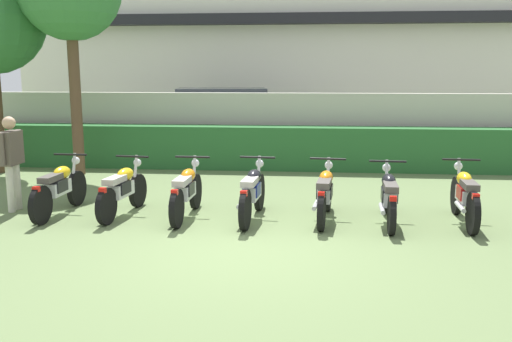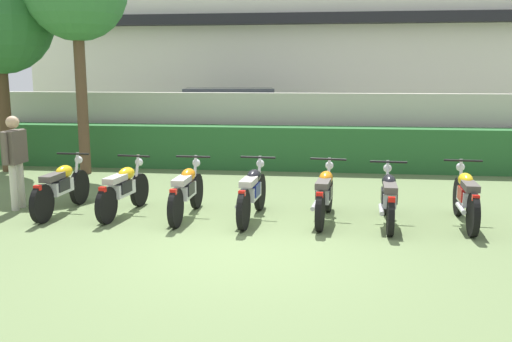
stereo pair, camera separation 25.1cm
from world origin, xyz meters
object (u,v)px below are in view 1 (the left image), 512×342
motorcycle_in_row_0 (59,188)px  motorcycle_in_row_2 (186,191)px  motorcycle_in_row_1 (122,189)px  inspector_person (11,156)px  motorcycle_in_row_4 (325,193)px  motorcycle_in_row_6 (465,195)px  motorcycle_in_row_3 (253,192)px  motorcycle_in_row_5 (389,196)px  parked_car (227,119)px

motorcycle_in_row_0 → motorcycle_in_row_2: size_ratio=1.03×
motorcycle_in_row_1 → inspector_person: size_ratio=1.10×
motorcycle_in_row_1 → motorcycle_in_row_0: bearing=98.5°
motorcycle_in_row_4 → motorcycle_in_row_6: 2.19m
motorcycle_in_row_4 → inspector_person: (-5.35, 0.15, 0.52)m
motorcycle_in_row_1 → motorcycle_in_row_6: size_ratio=0.95×
motorcycle_in_row_3 → motorcycle_in_row_5: motorcycle_in_row_3 is taller
motorcycle_in_row_2 → motorcycle_in_row_4: motorcycle_in_row_2 is taller
parked_car → motorcycle_in_row_1: parked_car is taller
motorcycle_in_row_2 → motorcycle_in_row_4: (2.27, 0.05, -0.00)m
motorcycle_in_row_2 → inspector_person: inspector_person is taller
motorcycle_in_row_6 → parked_car: bearing=35.2°
motorcycle_in_row_4 → motorcycle_in_row_5: size_ratio=0.99×
motorcycle_in_row_5 → motorcycle_in_row_4: bearing=88.7°
inspector_person → parked_car: bearing=72.4°
motorcycle_in_row_0 → motorcycle_in_row_5: size_ratio=1.04×
parked_car → motorcycle_in_row_1: size_ratio=2.63×
motorcycle_in_row_6 → inspector_person: (-7.55, 0.14, 0.51)m
motorcycle_in_row_1 → motorcycle_in_row_4: 3.37m
motorcycle_in_row_1 → motorcycle_in_row_5: motorcycle_in_row_1 is taller
parked_car → motorcycle_in_row_2: 8.26m
motorcycle_in_row_0 → inspector_person: size_ratio=1.18×
motorcycle_in_row_2 → motorcycle_in_row_5: (3.27, -0.04, -0.01)m
motorcycle_in_row_5 → inspector_person: 6.38m
parked_car → motorcycle_in_row_6: 9.60m
motorcycle_in_row_1 → motorcycle_in_row_4: motorcycle_in_row_4 is taller
motorcycle_in_row_0 → motorcycle_in_row_1: (1.08, 0.04, -0.01)m
motorcycle_in_row_4 → inspector_person: bearing=94.7°
parked_car → motorcycle_in_row_2: parked_car is taller
motorcycle_in_row_2 → motorcycle_in_row_4: size_ratio=1.02×
parked_car → motorcycle_in_row_5: size_ratio=2.55×
parked_car → motorcycle_in_row_3: 8.41m
motorcycle_in_row_0 → inspector_person: 1.05m
motorcycle_in_row_3 → motorcycle_in_row_2: bearing=94.3°
motorcycle_in_row_0 → inspector_person: inspector_person is taller
motorcycle_in_row_1 → motorcycle_in_row_3: motorcycle_in_row_3 is taller
motorcycle_in_row_6 → inspector_person: size_ratio=1.15×
parked_car → inspector_person: size_ratio=2.88×
parked_car → motorcycle_in_row_4: (2.81, -8.19, -0.49)m
motorcycle_in_row_0 → motorcycle_in_row_4: 4.45m
motorcycle_in_row_4 → parked_car: bearing=25.3°
parked_car → inspector_person: 8.43m
motorcycle_in_row_4 → motorcycle_in_row_6: bearing=-83.4°
parked_car → motorcycle_in_row_3: parked_car is taller
parked_car → motorcycle_in_row_4: bearing=-79.6°
motorcycle_in_row_3 → motorcycle_in_row_5: bearing=-86.2°
motorcycle_in_row_2 → motorcycle_in_row_0: bearing=91.4°
motorcycle_in_row_6 → motorcycle_in_row_0: bearing=94.1°
motorcycle_in_row_5 → inspector_person: inspector_person is taller
motorcycle_in_row_3 → motorcycle_in_row_4: 1.17m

